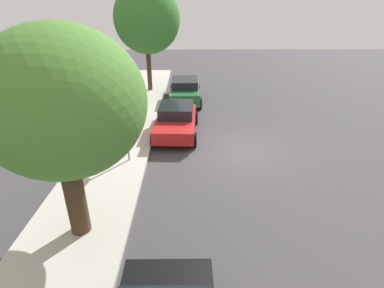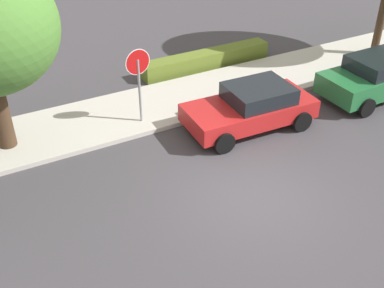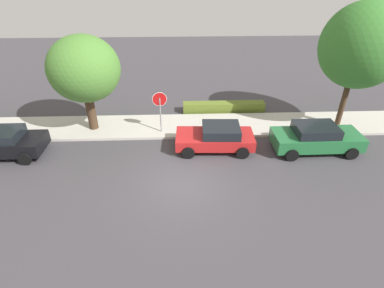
# 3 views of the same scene
# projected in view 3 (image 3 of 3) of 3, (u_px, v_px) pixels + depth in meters

# --- Properties ---
(ground_plane) EXTENTS (60.00, 60.00, 0.00)m
(ground_plane) POSITION_uv_depth(u_px,v_px,m) (182.00, 183.00, 13.45)
(ground_plane) COLOR #423F44
(sidewalk_curb) EXTENTS (32.00, 2.88, 0.14)m
(sidewalk_curb) POSITION_uv_depth(u_px,v_px,m) (181.00, 126.00, 17.96)
(sidewalk_curb) COLOR beige
(sidewalk_curb) RESTS_ON ground_plane
(stop_sign) EXTENTS (0.80, 0.10, 2.54)m
(stop_sign) POSITION_uv_depth(u_px,v_px,m) (160.00, 106.00, 16.40)
(stop_sign) COLOR gray
(stop_sign) RESTS_ON ground_plane
(parked_car_red) EXTENTS (4.09, 2.14, 1.36)m
(parked_car_red) POSITION_uv_depth(u_px,v_px,m) (216.00, 137.00, 15.57)
(parked_car_red) COLOR red
(parked_car_red) RESTS_ON ground_plane
(parked_car_black) EXTENTS (4.01, 1.99, 1.44)m
(parked_car_black) POSITION_uv_depth(u_px,v_px,m) (2.00, 143.00, 15.01)
(parked_car_black) COLOR black
(parked_car_black) RESTS_ON ground_plane
(parked_car_green) EXTENTS (4.48, 2.03, 1.47)m
(parked_car_green) POSITION_uv_depth(u_px,v_px,m) (316.00, 138.00, 15.42)
(parked_car_green) COLOR #236B38
(parked_car_green) RESTS_ON ground_plane
(street_tree_near_corner) EXTENTS (4.28, 4.28, 6.98)m
(street_tree_near_corner) POSITION_uv_depth(u_px,v_px,m) (362.00, 46.00, 15.47)
(street_tree_near_corner) COLOR #422D1E
(street_tree_near_corner) RESTS_ON ground_plane
(street_tree_mid_block) EXTENTS (3.74, 3.74, 5.45)m
(street_tree_mid_block) POSITION_uv_depth(u_px,v_px,m) (84.00, 69.00, 15.65)
(street_tree_mid_block) COLOR #422D1E
(street_tree_mid_block) RESTS_ON ground_plane
(front_yard_hedge) EXTENTS (5.31, 0.69, 0.65)m
(front_yard_hedge) POSITION_uv_depth(u_px,v_px,m) (224.00, 107.00, 19.63)
(front_yard_hedge) COLOR olive
(front_yard_hedge) RESTS_ON ground_plane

